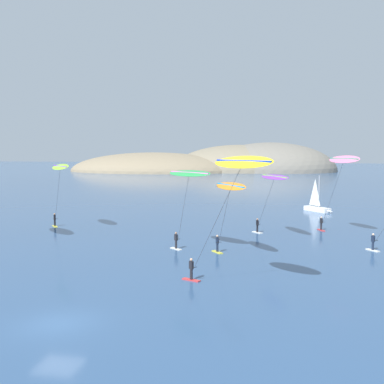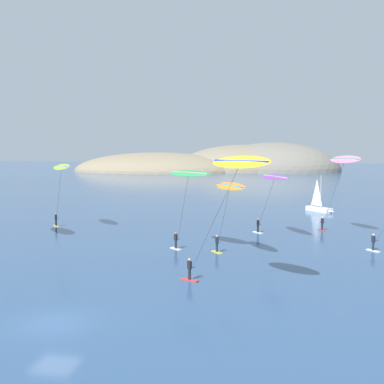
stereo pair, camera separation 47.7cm
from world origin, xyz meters
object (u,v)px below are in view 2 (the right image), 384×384
kitesurfer_purple (273,181)px  kitesurfer_lime (61,171)px  sailboat_near (320,208)px  kitesurfer_yellow (236,171)px  kitesurfer_orange (229,191)px  kitesurfer_pink (343,165)px  kitesurfer_green (188,178)px

kitesurfer_purple → kitesurfer_lime: size_ratio=0.95×
sailboat_near → kitesurfer_yellow: 46.88m
kitesurfer_orange → kitesurfer_yellow: 11.26m
sailboat_near → kitesurfer_orange: 36.49m
sailboat_near → kitesurfer_pink: (0.93, -20.98, 7.46)m
kitesurfer_pink → kitesurfer_orange: size_ratio=1.32×
kitesurfer_purple → kitesurfer_orange: (-3.68, -10.07, -0.31)m
kitesurfer_green → kitesurfer_yellow: (5.90, -12.58, 1.31)m
kitesurfer_orange → kitesurfer_yellow: (1.80, -10.86, 2.37)m
kitesurfer_yellow → sailboat_near: bearing=79.4°
kitesurfer_purple → kitesurfer_lime: 25.57m
kitesurfer_pink → kitesurfer_yellow: 26.22m
kitesurfer_yellow → kitesurfer_orange: bearing=99.4°
sailboat_near → kitesurfer_orange: kitesurfer_orange is taller
kitesurfer_purple → kitesurfer_green: size_ratio=0.97×
kitesurfer_pink → kitesurfer_green: (-15.37, -11.87, -0.94)m
kitesurfer_pink → kitesurfer_orange: kitesurfer_pink is taller
sailboat_near → kitesurfer_pink: bearing=-87.5°
kitesurfer_purple → kitesurfer_yellow: size_ratio=0.81×
sailboat_near → kitesurfer_purple: bearing=-105.2°
sailboat_near → kitesurfer_pink: 22.29m
kitesurfer_lime → kitesurfer_green: 20.15m
kitesurfer_pink → kitesurfer_lime: bearing=-176.0°
kitesurfer_green → kitesurfer_orange: kitesurfer_green is taller
kitesurfer_purple → kitesurfer_lime: kitesurfer_lime is taller
kitesurfer_purple → kitesurfer_green: bearing=-133.0°
kitesurfer_lime → kitesurfer_orange: 24.61m
kitesurfer_purple → kitesurfer_green: 11.44m
kitesurfer_lime → kitesurfer_green: kitesurfer_lime is taller
kitesurfer_green → kitesurfer_orange: 4.57m
sailboat_near → kitesurfer_green: kitesurfer_green is taller
sailboat_near → kitesurfer_pink: kitesurfer_pink is taller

